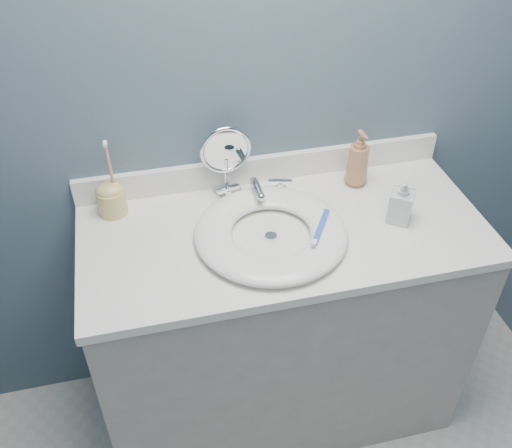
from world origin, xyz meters
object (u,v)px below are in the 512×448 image
object	(u,v)px
makeup_mirror	(226,158)
soap_bottle_amber	(358,158)
soap_bottle_clear	(402,200)
toothbrush_holder	(111,197)

from	to	relation	value
makeup_mirror	soap_bottle_amber	distance (m)	0.43
soap_bottle_clear	toothbrush_holder	world-z (taller)	toothbrush_holder
soap_bottle_clear	toothbrush_holder	bearing A→B (deg)	-160.35
soap_bottle_clear	toothbrush_holder	distance (m)	0.88
soap_bottle_amber	toothbrush_holder	distance (m)	0.79
soap_bottle_clear	toothbrush_holder	size ratio (longest dim) A/B	0.59
makeup_mirror	toothbrush_holder	distance (m)	0.37
soap_bottle_clear	makeup_mirror	bearing A→B (deg)	-173.22
makeup_mirror	toothbrush_holder	world-z (taller)	toothbrush_holder
soap_bottle_amber	toothbrush_holder	xyz separation A→B (m)	(-0.78, 0.03, -0.04)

